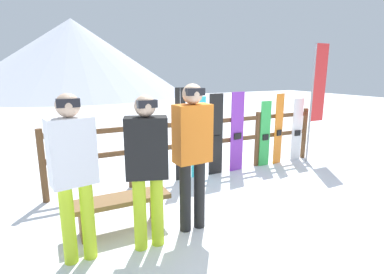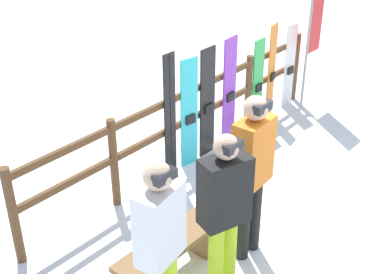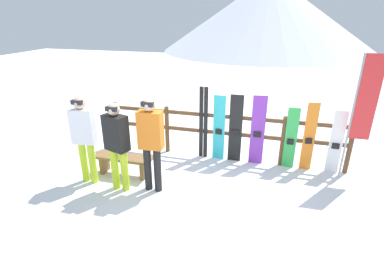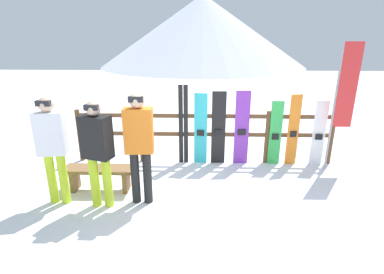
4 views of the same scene
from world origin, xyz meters
name	(u,v)px [view 2 (image 2 of 4)]	position (x,y,z in m)	size (l,w,h in m)	color
ground_plane	(308,213)	(0.00, 0.00, 0.00)	(40.00, 40.00, 0.00)	white
fence	(189,116)	(0.00, 1.85, 0.68)	(5.46, 0.10, 1.14)	brown
bench	(169,252)	(-1.83, 0.53, 0.32)	(1.22, 0.36, 0.43)	brown
person_white	(160,240)	(-2.37, 0.10, 1.03)	(0.47, 0.31, 1.77)	#B7D826
person_orange	(252,167)	(-1.02, 0.15, 1.07)	(0.45, 0.27, 1.83)	black
person_black	(224,206)	(-1.64, 0.01, 1.00)	(0.50, 0.37, 1.73)	#B7D826
ski_pair_black	(170,117)	(-0.43, 1.80, 0.84)	(0.20, 0.02, 1.68)	black
snowboard_cyan	(189,114)	(-0.07, 1.80, 0.75)	(0.27, 0.09, 1.52)	#2DBFCC
snowboard_black_stripe	(207,103)	(0.30, 1.80, 0.77)	(0.29, 0.06, 1.56)	black
snowboard_purple	(229,92)	(0.79, 1.80, 0.78)	(0.30, 0.07, 1.57)	purple
snowboard_green	(258,83)	(1.49, 1.80, 0.68)	(0.25, 0.05, 1.37)	green
snowboard_orange	(271,72)	(1.85, 1.80, 0.75)	(0.24, 0.09, 1.50)	orange
snowboard_white	(289,66)	(2.39, 1.80, 0.69)	(0.26, 0.06, 1.38)	white
rental_flag	(315,13)	(2.64, 1.58, 1.54)	(0.40, 0.04, 2.52)	#99999E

